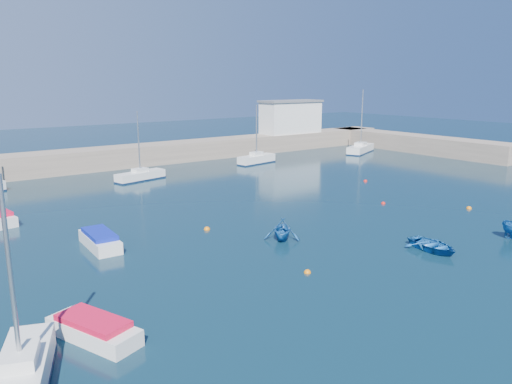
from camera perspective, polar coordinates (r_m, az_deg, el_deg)
ground at (r=30.20m, az=17.46°, el=-9.32°), size 220.00×220.00×0.00m
back_wall at (r=66.94m, az=-16.05°, el=3.81°), size 96.00×4.50×2.60m
right_arm at (r=83.10m, az=17.74°, el=5.33°), size 4.50×32.00×2.60m
harbor_office at (r=81.89m, az=3.98°, el=8.47°), size 10.00×4.00×5.00m
sailboat_1 at (r=20.84m, az=-25.18°, el=-18.44°), size 3.67×6.18×8.01m
sailboat_6 at (r=57.61m, az=-13.08°, el=1.85°), size 6.07×2.90×7.71m
sailboat_7 at (r=67.58m, az=0.06°, el=3.81°), size 6.05×2.63×7.85m
sailboat_8 at (r=79.48m, az=11.86°, el=4.88°), size 7.56×4.90×9.63m
motorboat_0 at (r=23.46m, az=-18.07°, el=-14.67°), size 3.07×4.77×1.01m
motorboat_1 at (r=35.23m, az=-17.41°, el=-5.25°), size 1.79×4.63×1.12m
dinghy_center at (r=35.03m, az=19.56°, el=-5.77°), size 3.02×3.91×0.75m
dinghy_left at (r=35.22m, az=3.02°, el=-4.26°), size 3.84×3.85×1.54m
buoy_0 at (r=29.68m, az=5.89°, el=-9.18°), size 0.43×0.43×0.43m
buoy_1 at (r=46.97m, az=14.34°, el=-1.31°), size 0.39×0.39×0.39m
buoy_2 at (r=47.57m, az=23.16°, el=-1.77°), size 0.46×0.46×0.46m
buoy_3 at (r=37.87m, az=-5.63°, el=-4.31°), size 0.48×0.48×0.48m
buoy_4 at (r=56.88m, az=12.39°, el=1.19°), size 0.42×0.42×0.42m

